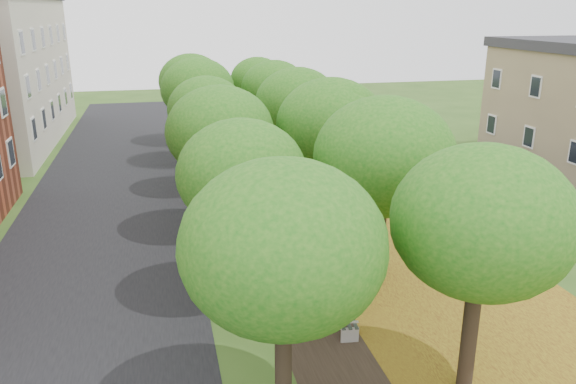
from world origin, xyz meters
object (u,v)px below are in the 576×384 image
car_silver (538,220)px  car_white (435,153)px  car_grey (469,183)px  car_red (488,192)px  bench (342,313)px

car_silver → car_white: size_ratio=0.79×
car_white → car_grey: bearing=-169.6°
car_red → car_grey: bearing=-0.8°
car_silver → car_grey: (0.00, 5.69, -0.04)m
car_silver → car_grey: bearing=24.7°
car_red → car_grey: 1.79m
car_red → car_white: 7.98m
car_grey → bench: bearing=110.9°
bench → car_white: bearing=-28.1°
car_silver → car_white: bearing=18.8°
car_silver → car_red: 3.90m
car_silver → car_red: size_ratio=0.93×
car_silver → car_white: (1.21, 11.79, 0.02)m
car_red → car_grey: car_red is taller
car_silver → car_grey: 5.69m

